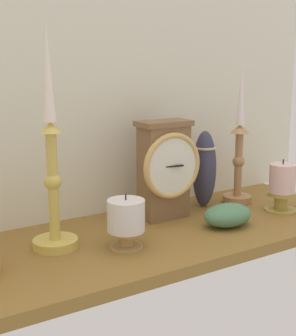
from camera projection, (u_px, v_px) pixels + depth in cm
name	position (u px, v px, depth cm)	size (l,w,h in cm)	color
ground_plane	(154.00, 237.00, 102.41)	(100.00, 36.00, 2.40)	brown
back_wall	(110.00, 73.00, 110.38)	(120.00, 2.00, 65.00)	silver
mantel_clock	(165.00, 169.00, 108.94)	(14.89, 8.01, 22.34)	brown
candlestick_tall_left	(239.00, 153.00, 120.97)	(7.26, 7.26, 35.63)	#AA7A4C
candlestick_tall_center	(53.00, 177.00, 90.53)	(8.68, 8.68, 41.75)	gold
pillar_candle_front	(126.00, 220.00, 92.69)	(7.27, 7.27, 10.69)	tan
pillar_candle_near_clock	(282.00, 186.00, 115.65)	(7.75, 7.75, 12.59)	#AB933C
tall_ceramic_vase	(204.00, 168.00, 118.33)	(5.80, 5.80, 18.87)	#35354C
ivy_sprig	(228.00, 215.00, 105.42)	(11.50, 8.05, 4.97)	#4D7D56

